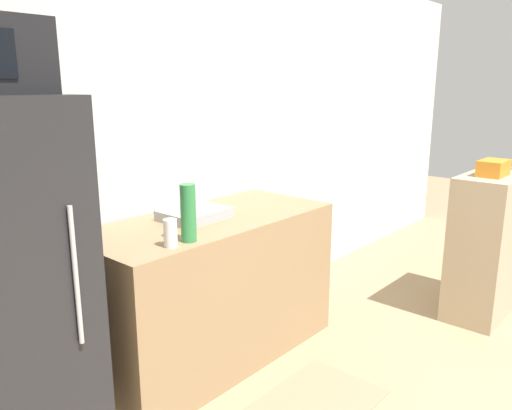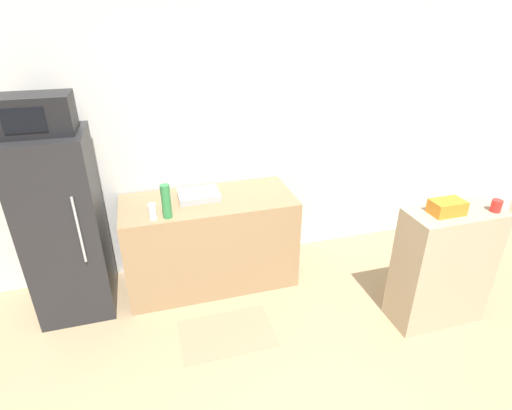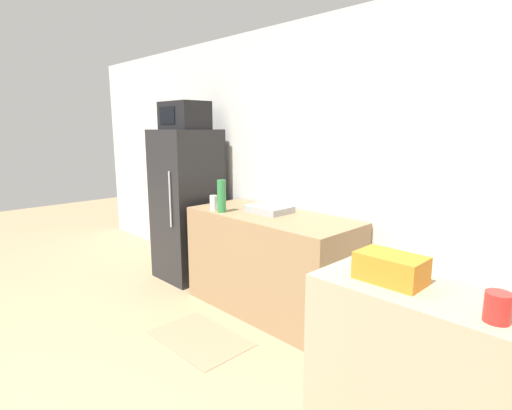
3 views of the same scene
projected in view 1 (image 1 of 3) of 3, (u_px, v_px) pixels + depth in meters
The scene contains 9 objects.
wall_back at pixel (185, 145), 3.27m from camera, with size 8.00×0.06×2.60m, color silver.
refrigerator at pixel (1, 297), 2.08m from camera, with size 0.61×0.64×1.65m.
counter at pixel (212, 288), 3.09m from camera, with size 1.60×0.69×0.90m, color #937551.
sink_basin at pixel (195, 214), 2.96m from camera, with size 0.38×0.29×0.06m, color #9EA3A8.
bottle_tall at pixel (188, 213), 2.51m from camera, with size 0.08×0.08×0.30m, color #2D7F42.
bottle_short at pixel (170, 233), 2.44m from camera, with size 0.07×0.07×0.14m, color silver.
shelf_cabinet at pixel (488, 244), 3.69m from camera, with size 0.78×0.37×1.06m, color tan.
basket at pixel (493, 168), 3.48m from camera, with size 0.26×0.16×0.11m, color orange.
kitchen_rug at pixel (312, 406), 2.68m from camera, with size 0.79×0.52×0.01m, color #937A5B.
Camera 1 is at (-2.15, 0.14, 1.68)m, focal length 35.00 mm.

